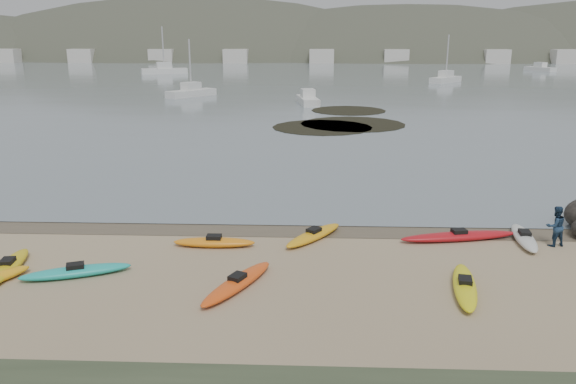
{
  "coord_description": "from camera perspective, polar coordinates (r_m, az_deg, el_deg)",
  "views": [
    {
      "loc": [
        0.92,
        -22.45,
        7.77
      ],
      "look_at": [
        0.0,
        0.0,
        1.5
      ],
      "focal_mm": 35.0,
      "sensor_mm": 36.0,
      "label": 1
    }
  ],
  "objects": [
    {
      "name": "far_hills",
      "position": [
        221.08,
        12.5,
        9.08
      ],
      "size": [
        550.0,
        135.0,
        80.0
      ],
      "color": "#384235",
      "rests_on": "ground"
    },
    {
      "name": "kelp_mats",
      "position": [
        53.42,
        5.5,
        7.19
      ],
      "size": [
        11.91,
        19.89,
        0.04
      ],
      "color": "black",
      "rests_on": "water"
    },
    {
      "name": "wet_sand",
      "position": [
        23.49,
        -0.03,
        -3.71
      ],
      "size": [
        60.0,
        60.0,
        0.0
      ],
      "primitive_type": "plane",
      "color": "brown",
      "rests_on": "ground"
    },
    {
      "name": "person_east",
      "position": [
        23.65,
        25.53,
        -3.15
      ],
      "size": [
        0.89,
        0.76,
        1.58
      ],
      "primitive_type": "imported",
      "rotation": [
        0.0,
        0.0,
        3.38
      ],
      "color": "navy",
      "rests_on": "ground"
    },
    {
      "name": "moored_boats",
      "position": [
        104.06,
        2.67,
        11.61
      ],
      "size": [
        90.15,
        73.24,
        1.31
      ],
      "color": "silver",
      "rests_on": "ground"
    },
    {
      "name": "kayaks",
      "position": [
        20.05,
        -1.5,
        -6.68
      ],
      "size": [
        20.49,
        8.09,
        0.34
      ],
      "color": "#1CB0A6",
      "rests_on": "ground"
    },
    {
      "name": "ground",
      "position": [
        23.77,
        0.0,
        -3.48
      ],
      "size": [
        600.0,
        600.0,
        0.0
      ],
      "primitive_type": "plane",
      "color": "tan",
      "rests_on": "ground"
    },
    {
      "name": "far_town",
      "position": [
        167.62,
        4.19,
        13.58
      ],
      "size": [
        199.0,
        5.0,
        4.0
      ],
      "color": "beige",
      "rests_on": "ground"
    },
    {
      "name": "water",
      "position": [
        322.54,
        2.24,
        14.2
      ],
      "size": [
        1200.0,
        1200.0,
        0.0
      ],
      "primitive_type": "plane",
      "color": "slate",
      "rests_on": "ground"
    }
  ]
}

